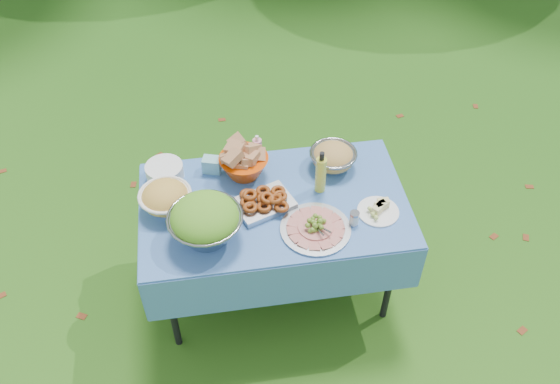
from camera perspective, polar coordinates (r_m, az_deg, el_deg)
The scene contains 14 objects.
ground at distance 3.83m, azimuth -0.48°, elevation -8.94°, with size 80.00×80.00×0.00m, color #0C3C0A.
picnic_table at distance 3.52m, azimuth -0.51°, elevation -5.33°, with size 1.46×0.86×0.76m, color #73B4DD.
salad_bowl at distance 3.01m, azimuth -7.21°, elevation -2.78°, with size 0.38×0.38×0.25m, color gray, non-canonical shape.
pasta_bowl_white at distance 3.22m, azimuth -10.98°, elevation -0.52°, with size 0.28×0.28×0.16m, color white, non-canonical shape.
plate_stack at distance 3.42m, azimuth -11.04°, elevation 1.96°, with size 0.21×0.21×0.09m, color white.
wipes_box at distance 3.41m, azimuth -6.58°, elevation 2.62°, with size 0.10×0.07×0.09m, color #7BC4CA.
sanitizer_bottle at distance 3.46m, azimuth -2.20°, elevation 4.41°, with size 0.05×0.05×0.16m, color pink.
bread_bowl at distance 3.35m, azimuth -3.51°, elevation 2.94°, with size 0.28×0.28×0.19m, color #DB4203, non-canonical shape.
pasta_bowl_steel at distance 3.42m, azimuth 5.13°, elevation 3.40°, with size 0.27×0.27×0.14m, color gray, non-canonical shape.
fried_tray at distance 3.20m, azimuth -1.56°, elevation -0.91°, with size 0.30×0.21×0.07m, color silver.
charcuterie_platter at distance 3.08m, azimuth 3.46°, elevation -3.13°, with size 0.37×0.37×0.09m, color #9FA3A6.
oil_bottle at distance 3.23m, azimuth 3.96°, elevation 1.97°, with size 0.06×0.06×0.27m, color #D0D03B.
cheese_plate at distance 3.21m, azimuth 9.47°, elevation -1.56°, with size 0.23×0.23×0.06m, color white.
shaker at distance 3.13m, azimuth 7.16°, elevation -2.51°, with size 0.05×0.05×0.08m, color silver.
Camera 1 is at (-0.31, -2.21, 3.11)m, focal length 38.00 mm.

